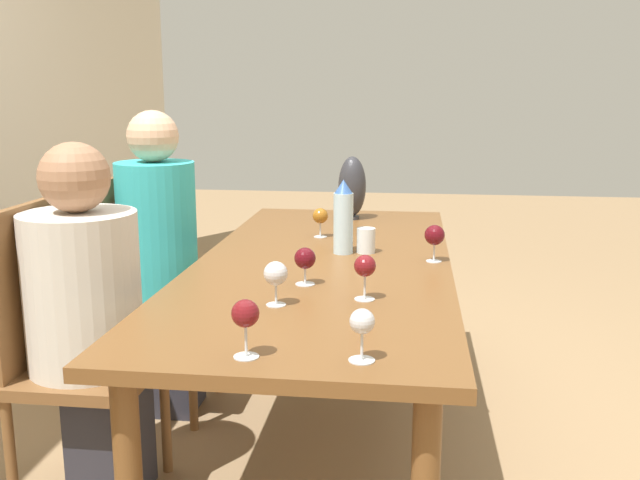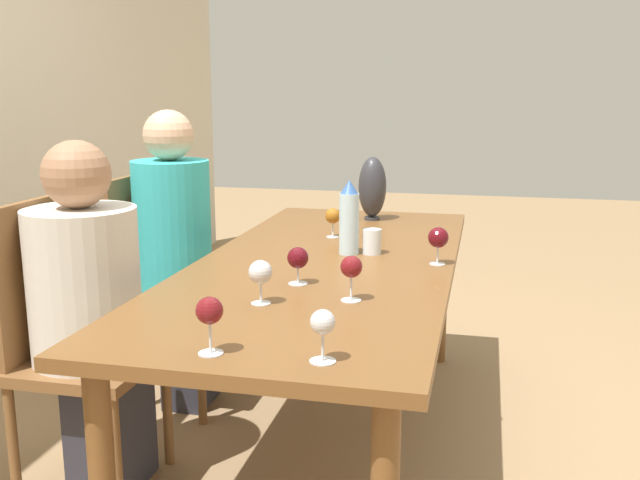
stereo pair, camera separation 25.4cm
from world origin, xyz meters
name	(u,v)px [view 2 (the right image)]	position (x,y,z in m)	size (l,w,h in m)	color
ground_plane	(326,446)	(0.00, 0.00, 0.00)	(14.00, 14.00, 0.00)	#937551
dining_table	(326,279)	(0.00, 0.00, 0.68)	(2.24, 0.94, 0.76)	brown
water_bottle	(349,218)	(0.12, -0.06, 0.90)	(0.08, 0.08, 0.29)	silver
water_tumbler	(372,241)	(0.14, -0.15, 0.81)	(0.07, 0.07, 0.10)	silver
vase	(372,187)	(0.87, -0.03, 0.92)	(0.14, 0.14, 0.31)	#2D2D33
wine_glass_0	(438,238)	(0.03, -0.41, 0.86)	(0.08, 0.08, 0.14)	silver
wine_glass_1	(209,312)	(-1.00, 0.06, 0.86)	(0.07, 0.07, 0.14)	silver
wine_glass_2	(333,217)	(0.42, 0.07, 0.85)	(0.07, 0.07, 0.13)	silver
wine_glass_3	(323,324)	(-0.99, -0.21, 0.85)	(0.06, 0.06, 0.13)	silver
wine_glass_4	(351,268)	(-0.49, -0.19, 0.86)	(0.07, 0.07, 0.14)	silver
wine_glass_5	(260,273)	(-0.58, 0.07, 0.85)	(0.07, 0.07, 0.13)	silver
wine_glass_6	(298,259)	(-0.34, 0.02, 0.84)	(0.07, 0.07, 0.12)	silver
chair_near	(68,339)	(-0.45, 0.82, 0.54)	(0.44, 0.44, 1.02)	brown
chair_far	(159,285)	(0.26, 0.82, 0.54)	(0.44, 0.44, 1.02)	brown
person_near	(90,309)	(-0.45, 0.72, 0.66)	(0.38, 0.38, 1.23)	#2D2D38
person_far	(176,249)	(0.26, 0.73, 0.71)	(0.33, 0.33, 1.30)	#2D2D38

